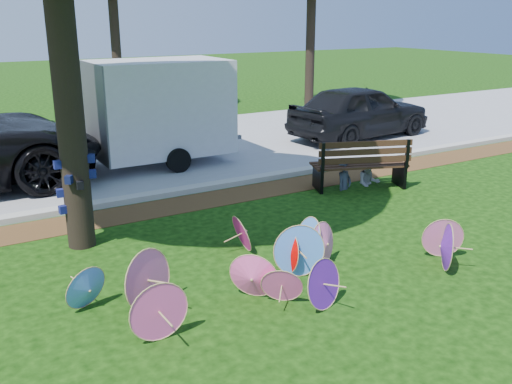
{
  "coord_description": "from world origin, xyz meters",
  "views": [
    {
      "loc": [
        -4.02,
        -5.63,
        3.67
      ],
      "look_at": [
        0.5,
        2.0,
        0.9
      ],
      "focal_mm": 40.0,
      "sensor_mm": 36.0,
      "label": 1
    }
  ],
  "objects_px": {
    "dark_pickup": "(360,111)",
    "cargo_trailer": "(160,107)",
    "parasol_pile": "(279,261)",
    "person_left": "(345,162)",
    "person_right": "(370,161)",
    "park_bench": "(359,163)"
  },
  "relations": [
    {
      "from": "person_left",
      "to": "person_right",
      "type": "height_order",
      "value": "person_left"
    },
    {
      "from": "cargo_trailer",
      "to": "person_left",
      "type": "relative_size",
      "value": 2.72
    },
    {
      "from": "cargo_trailer",
      "to": "person_left",
      "type": "xyz_separation_m",
      "value": [
        2.58,
        -4.17,
        -0.85
      ]
    },
    {
      "from": "cargo_trailer",
      "to": "person_left",
      "type": "distance_m",
      "value": 4.97
    },
    {
      "from": "cargo_trailer",
      "to": "person_right",
      "type": "height_order",
      "value": "cargo_trailer"
    },
    {
      "from": "dark_pickup",
      "to": "cargo_trailer",
      "type": "xyz_separation_m",
      "value": [
        -6.47,
        0.09,
        0.63
      ]
    },
    {
      "from": "dark_pickup",
      "to": "park_bench",
      "type": "distance_m",
      "value": 5.45
    },
    {
      "from": "person_left",
      "to": "dark_pickup",
      "type": "bearing_deg",
      "value": 27.33
    },
    {
      "from": "parasol_pile",
      "to": "cargo_trailer",
      "type": "relative_size",
      "value": 1.8
    },
    {
      "from": "parasol_pile",
      "to": "dark_pickup",
      "type": "bearing_deg",
      "value": 43.5
    },
    {
      "from": "parasol_pile",
      "to": "person_right",
      "type": "height_order",
      "value": "person_right"
    },
    {
      "from": "parasol_pile",
      "to": "person_right",
      "type": "xyz_separation_m",
      "value": [
        4.45,
        3.18,
        0.19
      ]
    },
    {
      "from": "parasol_pile",
      "to": "person_right",
      "type": "relative_size",
      "value": 5.4
    },
    {
      "from": "parasol_pile",
      "to": "cargo_trailer",
      "type": "distance_m",
      "value": 7.51
    },
    {
      "from": "dark_pickup",
      "to": "person_right",
      "type": "relative_size",
      "value": 4.41
    },
    {
      "from": "parasol_pile",
      "to": "person_left",
      "type": "bearing_deg",
      "value": 40.26
    },
    {
      "from": "parasol_pile",
      "to": "cargo_trailer",
      "type": "bearing_deg",
      "value": 80.95
    },
    {
      "from": "dark_pickup",
      "to": "park_bench",
      "type": "bearing_deg",
      "value": 133.29
    },
    {
      "from": "park_bench",
      "to": "person_right",
      "type": "xyz_separation_m",
      "value": [
        0.35,
        0.05,
        -0.0
      ]
    },
    {
      "from": "parasol_pile",
      "to": "person_left",
      "type": "xyz_separation_m",
      "value": [
        3.75,
        3.18,
        0.25
      ]
    },
    {
      "from": "person_right",
      "to": "person_left",
      "type": "bearing_deg",
      "value": -155.9
    },
    {
      "from": "person_left",
      "to": "person_right",
      "type": "xyz_separation_m",
      "value": [
        0.7,
        0.0,
        -0.06
      ]
    }
  ]
}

